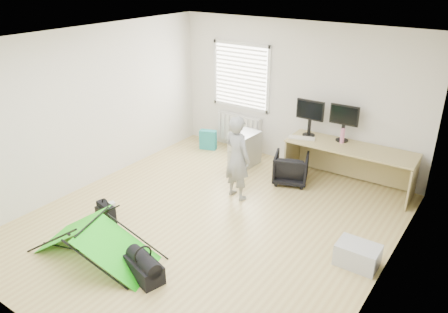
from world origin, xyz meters
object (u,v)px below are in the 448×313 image
Objects in this scene: laptop_bag at (107,212)px; office_chair at (291,168)px; monitor_left at (310,123)px; storage_crate at (358,255)px; monitor_right at (343,128)px; person at (237,158)px; filing_cabinet at (245,149)px; kite at (95,239)px; desk at (348,166)px; thermos at (342,136)px; duffel_bag at (144,269)px.

office_chair is at bearing 68.95° from laptop_bag.
monitor_left is 2.88m from storage_crate.
monitor_right is 2.00m from person.
person is 3.75× the size of laptop_bag.
storage_crate is (2.28, -0.62, -0.56)m from person.
office_chair is at bearing -5.76° from filing_cabinet.
monitor_right is 4.49m from kite.
monitor_left is (1.14, 0.34, 0.66)m from filing_cabinet.
storage_crate is 3.67m from laptop_bag.
kite is (-0.06, -3.61, -0.06)m from filing_cabinet.
desk is 3.35× the size of filing_cabinet.
thermos is (0.62, 0.00, -0.11)m from monitor_left.
storage_crate is at bearing -51.42° from monitor_left.
storage_crate is at bearing 56.22° from duffel_bag.
monitor_left reaches higher than duffel_bag.
thermos is at bearing -163.06° from office_chair.
person reaches higher than kite.
office_chair is 3.62m from kite.
desk is 1.03m from monitor_left.
desk is 4.32× the size of monitor_right.
laptop_bag is (-0.62, -2.94, -0.18)m from filing_cabinet.
desk reaches higher than storage_crate.
kite is at bearing -119.40° from desk.
storage_crate is at bearing 117.17° from office_chair.
thermos is at bearing 154.81° from desk.
person is at bearing -135.43° from desk.
kite is (-0.65, -2.43, -0.44)m from person.
monitor_right is at bearing 65.83° from laptop_bag.
filing_cabinet is at bearing 118.44° from duffel_bag.
monitor_right reaches higher than office_chair.
monitor_left is 4.02m from duffel_bag.
storage_crate reaches higher than duffel_bag.
person is at bearing 164.76° from storage_crate.
thermos is 0.15× the size of kite.
storage_crate is at bearing -62.69° from thermos.
filing_cabinet reaches higher than laptop_bag.
storage_crate is (2.93, 1.81, -0.12)m from kite.
monitor_right is 1.94× the size of thermos.
filing_cabinet is 0.46× the size of person.
filing_cabinet is 3.00m from laptop_bag.
filing_cabinet is 1.22× the size of storage_crate.
person is at bearing 110.64° from duffel_bag.
person reaches higher than monitor_left.
monitor_right is 0.94× the size of storage_crate.
monitor_left reaches higher than laptop_bag.
storage_crate is at bearing 177.12° from person.
office_chair is (-0.65, -0.62, -0.71)m from monitor_right.
monitor_left reaches higher than desk.
office_chair is at bearing -96.74° from monitor_left.
person is at bearing -59.59° from filing_cabinet.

